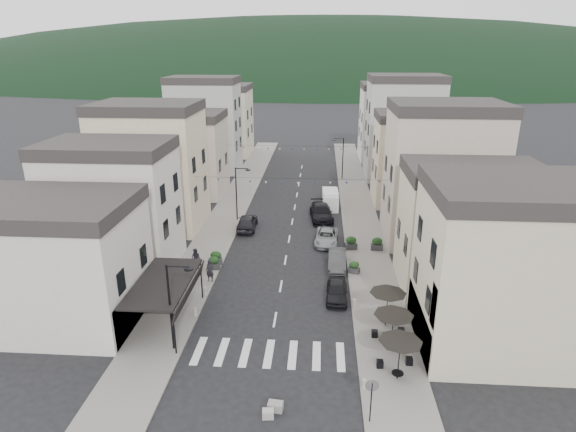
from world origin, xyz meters
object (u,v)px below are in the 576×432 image
parked_car_d (321,213)px  pedestrian_b (196,259)px  parked_car_b (337,260)px  parked_car_c (326,237)px  pedestrian_a (210,271)px  parked_car_e (247,222)px  parked_car_a (337,291)px  delivery_van (330,199)px

parked_car_d → pedestrian_b: bearing=-134.7°
parked_car_b → parked_car_d: (-1.42, 12.07, 0.11)m
parked_car_b → parked_car_d: 12.16m
parked_car_c → pedestrian_a: size_ratio=2.48×
parked_car_e → parked_car_c: bearing=157.5°
parked_car_a → parked_car_c: 10.91m
pedestrian_b → pedestrian_a: bearing=-36.5°
parked_car_b → parked_car_e: parked_car_e is taller
parked_car_d → delivery_van: bearing=70.7°
parked_car_d → pedestrian_a: pedestrian_a is taller
delivery_van → pedestrian_b: 21.29m
parked_car_b → delivery_van: bearing=92.7°
parked_car_c → parked_car_e: parked_car_e is taller
parked_car_d → delivery_van: (1.02, 4.36, 0.24)m
parked_car_c → parked_car_e: 8.93m
parked_car_a → parked_car_e: 16.79m
parked_car_a → pedestrian_b: bearing=162.2°
parked_car_a → pedestrian_a: 10.42m
parked_car_b → pedestrian_a: size_ratio=2.28×
parked_car_a → delivery_van: bearing=92.2°
parked_car_d → pedestrian_a: size_ratio=2.99×
parked_car_a → parked_car_d: size_ratio=0.70×
pedestrian_b → delivery_van: bearing=72.5°
parked_car_d → parked_car_e: (-7.78, -3.46, -0.02)m
parked_car_c → pedestrian_b: size_ratio=2.57×
parked_car_d → parked_car_e: 8.52m
pedestrian_b → parked_car_e: bearing=89.5°
parked_car_d → parked_car_e: bearing=-162.1°
parked_car_b → parked_car_c: parked_car_b is taller
delivery_van → pedestrian_a: size_ratio=2.42×
delivery_van → pedestrian_b: delivery_van is taller
pedestrian_a → parked_car_b: bearing=32.4°
parked_car_e → delivery_van: size_ratio=1.03×
parked_car_c → pedestrian_b: 13.07m
parked_car_b → delivery_van: 16.45m
delivery_van → pedestrian_a: delivery_van is taller
parked_car_a → parked_car_b: size_ratio=0.92×
delivery_van → pedestrian_a: 22.37m
pedestrian_a → parked_car_a: bearing=2.5°
parked_car_a → pedestrian_b: 12.68m
parked_car_d → delivery_van: 4.49m
parked_car_e → pedestrian_a: size_ratio=2.49×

